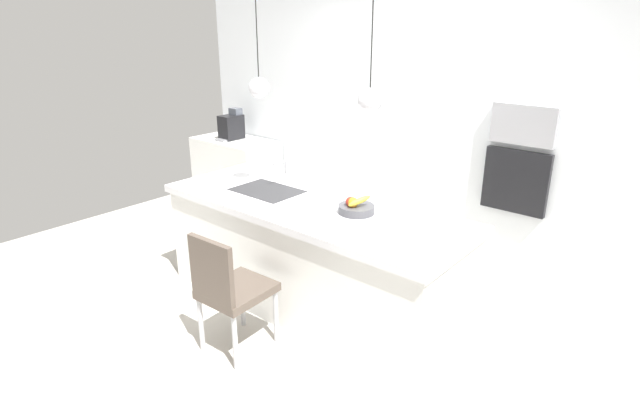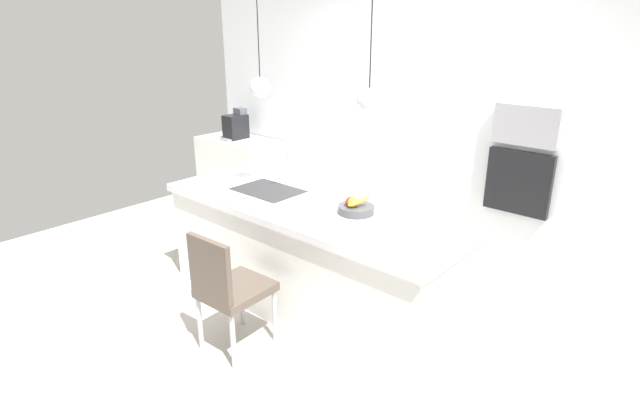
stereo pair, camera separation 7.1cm
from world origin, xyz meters
name	(u,v)px [view 1 (the left image)]	position (x,y,z in m)	size (l,w,h in m)	color
floor	(311,302)	(0.00, 0.00, 0.00)	(6.60, 6.60, 0.00)	#BCB7AD
back_wall	(420,120)	(0.00, 1.65, 1.30)	(6.00, 0.10, 2.60)	white
kitchen_island	(311,254)	(0.00, 0.00, 0.44)	(2.55, 0.94, 0.88)	white
sink_basin	(267,191)	(-0.48, 0.00, 0.88)	(0.56, 0.40, 0.02)	#2D2D30
faucet	(284,169)	(-0.48, 0.21, 1.03)	(0.02, 0.17, 0.22)	silver
fruit_bowl	(356,207)	(0.40, 0.06, 0.93)	(0.27, 0.27, 0.16)	#4C4C51
side_counter	(236,171)	(-2.40, 1.28, 0.41)	(1.10, 0.60, 0.82)	white
coffee_machine	(231,126)	(-2.45, 1.28, 0.98)	(0.20, 0.35, 0.38)	black
microwave	(524,125)	(1.02, 1.58, 1.40)	(0.54, 0.08, 0.34)	#9E9EA3
oven	(516,181)	(1.02, 1.58, 0.90)	(0.56, 0.08, 0.56)	black
chair_near	(229,287)	(0.00, -0.84, 0.50)	(0.43, 0.48, 0.91)	brown
pendant_light_left	(259,87)	(-0.53, 0.00, 1.73)	(0.16, 0.16, 0.76)	silver
pendant_light_right	(370,100)	(0.53, 0.00, 1.73)	(0.16, 0.16, 0.76)	silver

